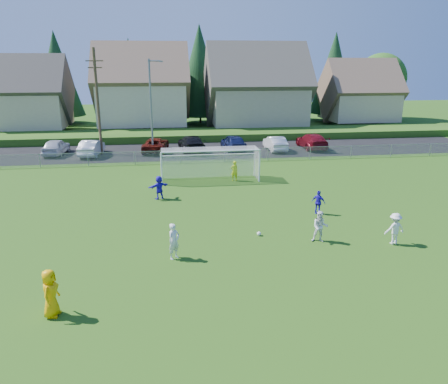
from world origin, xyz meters
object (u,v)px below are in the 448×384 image
at_px(car_a, 56,147).
at_px(car_e, 233,143).
at_px(player_white_c, 395,229).
at_px(car_g, 312,141).
at_px(player_white_b, 320,227).
at_px(car_c, 156,145).
at_px(player_white_a, 174,241).
at_px(goalkeeper, 234,171).
at_px(player_blue_b, 159,187).
at_px(player_blue_a, 319,202).
at_px(car_f, 275,143).
at_px(soccer_ball, 259,234).
at_px(car_d, 191,143).
at_px(soccer_goal, 210,159).
at_px(car_b, 92,148).
at_px(referee, 50,293).

height_order(car_a, car_e, car_e).
distance_m(player_white_c, car_g, 24.89).
xyz_separation_m(player_white_b, car_c, (-8.49, 24.41, -0.12)).
bearing_deg(player_white_a, goalkeeper, 25.95).
bearing_deg(player_blue_b, player_white_b, 104.30).
height_order(player_blue_a, car_f, car_f).
height_order(soccer_ball, car_a, car_a).
distance_m(car_a, car_g, 25.81).
bearing_deg(car_f, player_blue_a, 82.10).
xyz_separation_m(player_white_c, car_e, (-4.22, 24.61, 0.01)).
bearing_deg(soccer_ball, player_white_a, -154.29).
relative_size(player_white_b, car_d, 0.30).
height_order(player_white_c, soccer_goal, soccer_goal).
bearing_deg(car_c, player_blue_a, 121.93).
xyz_separation_m(soccer_ball, car_b, (-11.75, 22.13, 0.65)).
relative_size(player_white_b, soccer_goal, 0.22).
bearing_deg(car_e, soccer_ball, 79.17).
bearing_deg(car_d, soccer_goal, 88.14).
bearing_deg(player_blue_b, car_e, -145.18).
bearing_deg(referee, car_a, 22.56).
xyz_separation_m(soccer_ball, player_white_a, (-4.48, -2.16, 0.74)).
relative_size(player_blue_b, car_g, 0.29).
relative_size(player_white_b, player_white_c, 1.01).
xyz_separation_m(referee, player_white_a, (4.47, 4.18, -0.05)).
distance_m(referee, car_a, 30.10).
bearing_deg(player_blue_b, soccer_goal, -160.62).
height_order(referee, player_white_b, referee).
height_order(player_blue_b, car_d, car_d).
bearing_deg(car_g, referee, 55.76).
height_order(referee, car_b, referee).
height_order(player_blue_b, car_b, player_blue_b).
xyz_separation_m(referee, car_f, (15.41, 28.45, -0.17)).
bearing_deg(soccer_goal, soccer_ball, -83.24).
bearing_deg(car_a, player_white_b, 131.12).
bearing_deg(goalkeeper, player_white_c, 103.43).
distance_m(player_white_a, goalkeeper, 14.07).
bearing_deg(player_white_c, player_white_a, -4.74).
bearing_deg(player_blue_a, goalkeeper, -23.87).
bearing_deg(car_b, player_blue_b, 119.30).
bearing_deg(car_c, player_blue_b, 97.65).
bearing_deg(player_white_a, car_g, 15.27).
relative_size(player_white_a, car_f, 0.39).
distance_m(soccer_ball, goalkeeper, 11.05).
bearing_deg(car_d, car_e, 171.32).
distance_m(player_white_b, car_c, 25.84).
distance_m(car_g, soccer_goal, 16.25).
distance_m(car_b, soccer_goal, 14.83).
height_order(player_white_c, car_d, player_white_c).
relative_size(car_b, car_d, 0.84).
xyz_separation_m(soccer_ball, car_g, (10.52, 22.61, 0.67)).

